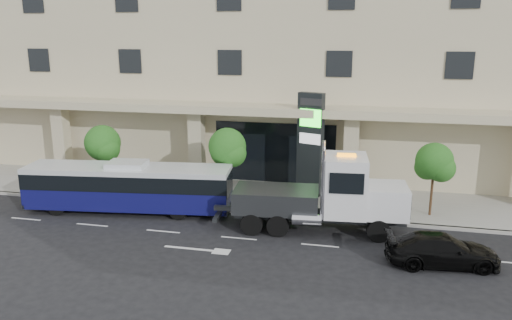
{
  "coord_description": "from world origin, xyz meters",
  "views": [
    {
      "loc": [
        5.86,
        -23.66,
        9.79
      ],
      "look_at": [
        0.08,
        2.0,
        3.13
      ],
      "focal_mm": 35.0,
      "sensor_mm": 36.0,
      "label": 1
    }
  ],
  "objects_px": {
    "black_sedan": "(442,250)",
    "signage_pylon": "(310,144)",
    "tow_truck": "(327,197)",
    "city_bus": "(128,186)"
  },
  "relations": [
    {
      "from": "tow_truck",
      "to": "city_bus",
      "type": "bearing_deg",
      "value": 172.83
    },
    {
      "from": "tow_truck",
      "to": "black_sedan",
      "type": "xyz_separation_m",
      "value": [
        5.24,
        -2.81,
        -1.14
      ]
    },
    {
      "from": "black_sedan",
      "to": "signage_pylon",
      "type": "relative_size",
      "value": 0.76
    },
    {
      "from": "tow_truck",
      "to": "black_sedan",
      "type": "relative_size",
      "value": 2.05
    },
    {
      "from": "black_sedan",
      "to": "signage_pylon",
      "type": "distance_m",
      "value": 10.92
    },
    {
      "from": "city_bus",
      "to": "tow_truck",
      "type": "relative_size",
      "value": 1.19
    },
    {
      "from": "city_bus",
      "to": "black_sedan",
      "type": "xyz_separation_m",
      "value": [
        16.39,
        -3.27,
        -0.79
      ]
    },
    {
      "from": "city_bus",
      "to": "signage_pylon",
      "type": "relative_size",
      "value": 1.87
    },
    {
      "from": "tow_truck",
      "to": "black_sedan",
      "type": "bearing_deg",
      "value": -33.01
    },
    {
      "from": "black_sedan",
      "to": "signage_pylon",
      "type": "xyz_separation_m",
      "value": [
        -6.76,
        8.16,
        2.64
      ]
    }
  ]
}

